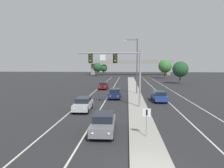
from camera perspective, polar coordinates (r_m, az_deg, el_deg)
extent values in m
cube|color=#9E9B93|center=(28.45, 7.10, -5.52)|extent=(2.40, 110.00, 0.15)
cube|color=silver|center=(35.48, -1.05, -3.35)|extent=(0.14, 100.00, 0.01)
cube|color=silver|center=(35.84, 14.12, -3.43)|extent=(0.14, 100.00, 0.01)
cube|color=silver|center=(35.94, -6.30, -3.27)|extent=(0.14, 100.00, 0.01)
cube|color=silver|center=(36.54, 19.23, -3.41)|extent=(0.14, 100.00, 0.01)
cylinder|color=gray|center=(25.55, 7.93, 1.52)|extent=(0.24, 0.24, 7.20)
cylinder|color=gray|center=(25.58, -0.88, 8.75)|extent=(7.85, 0.16, 0.16)
cube|color=black|center=(25.53, 0.90, 7.29)|extent=(0.56, 0.06, 1.20)
cube|color=#38330F|center=(25.49, 0.89, 7.29)|extent=(0.32, 0.32, 1.00)
sphere|color=#282828|center=(25.34, 0.87, 8.03)|extent=(0.22, 0.22, 0.22)
sphere|color=#282828|center=(25.32, 0.87, 7.31)|extent=(0.22, 0.22, 0.22)
sphere|color=green|center=(25.32, 0.87, 6.58)|extent=(0.22, 0.22, 0.22)
cube|color=black|center=(25.92, -6.11, 7.24)|extent=(0.56, 0.06, 1.20)
cube|color=#38330F|center=(25.88, -6.13, 7.24)|extent=(0.32, 0.32, 1.00)
sphere|color=#282828|center=(25.72, -6.20, 7.96)|extent=(0.22, 0.22, 0.22)
sphere|color=#282828|center=(25.71, -6.20, 7.25)|extent=(0.22, 0.22, 0.22)
sphere|color=green|center=(25.71, -6.19, 6.54)|extent=(0.22, 0.22, 0.22)
cube|color=white|center=(25.62, -2.65, 7.51)|extent=(0.70, 0.04, 0.70)
cylinder|color=gray|center=(15.53, 9.78, -10.63)|extent=(0.08, 0.08, 2.20)
cube|color=white|center=(15.31, 9.83, -7.97)|extent=(0.60, 0.03, 0.60)
cube|color=black|center=(15.29, 9.84, -7.99)|extent=(0.12, 0.01, 0.44)
cylinder|color=#4C4C51|center=(37.15, 7.12, 4.99)|extent=(0.20, 0.20, 10.00)
cylinder|color=#4C4C51|center=(37.37, 5.48, 12.38)|extent=(2.20, 0.12, 0.12)
cube|color=#B7B7B2|center=(37.35, 3.76, 12.17)|extent=(0.56, 0.28, 0.20)
cube|color=slate|center=(16.63, -2.46, -11.53)|extent=(1.90, 4.44, 0.70)
cube|color=black|center=(16.66, -2.39, -9.24)|extent=(1.64, 2.41, 0.56)
sphere|color=#EAE5C6|center=(14.51, -0.98, -13.94)|extent=(0.18, 0.18, 0.18)
sphere|color=#EAE5C6|center=(14.63, -5.62, -13.80)|extent=(0.18, 0.18, 0.18)
cylinder|color=black|center=(15.27, 0.08, -14.51)|extent=(0.24, 0.65, 0.64)
cylinder|color=black|center=(15.43, -6.06, -14.33)|extent=(0.24, 0.65, 0.64)
cylinder|color=black|center=(18.11, 0.58, -11.23)|extent=(0.24, 0.65, 0.64)
cylinder|color=black|center=(18.25, -4.54, -11.12)|extent=(0.24, 0.65, 0.64)
cube|color=#B7B7BC|center=(24.41, -8.19, -5.99)|extent=(1.90, 4.44, 0.70)
cube|color=black|center=(24.50, -8.11, -4.44)|extent=(1.64, 2.41, 0.56)
sphere|color=#EAE5C6|center=(22.20, -7.83, -7.03)|extent=(0.18, 0.18, 0.18)
sphere|color=#EAE5C6|center=(22.44, -10.74, -6.94)|extent=(0.18, 0.18, 0.18)
cylinder|color=black|center=(22.90, -6.94, -7.65)|extent=(0.23, 0.64, 0.64)
cylinder|color=black|center=(23.23, -10.86, -7.52)|extent=(0.23, 0.64, 0.64)
cylinder|color=black|center=(25.79, -5.77, -6.12)|extent=(0.23, 0.64, 0.64)
cylinder|color=black|center=(26.08, -9.26, -6.03)|extent=(0.23, 0.64, 0.64)
cube|color=#141E4C|center=(32.70, 0.86, -2.95)|extent=(1.83, 4.41, 0.70)
cube|color=black|center=(32.83, 0.89, -1.80)|extent=(1.60, 2.39, 0.56)
sphere|color=#EAE5C6|center=(30.51, 1.65, -3.48)|extent=(0.18, 0.18, 0.18)
sphere|color=#EAE5C6|center=(30.59, -0.51, -3.46)|extent=(0.18, 0.18, 0.18)
cylinder|color=black|center=(31.23, 2.13, -4.01)|extent=(0.22, 0.64, 0.64)
cylinder|color=black|center=(31.35, -0.80, -3.97)|extent=(0.22, 0.64, 0.64)
cylinder|color=black|center=(34.19, 2.37, -3.17)|extent=(0.22, 0.64, 0.64)
cylinder|color=black|center=(34.30, -0.30, -3.13)|extent=(0.22, 0.64, 0.64)
cube|color=#5B0F14|center=(44.73, -2.45, -0.61)|extent=(1.83, 4.41, 0.70)
cube|color=black|center=(44.88, -2.42, 0.22)|extent=(1.60, 2.39, 0.56)
sphere|color=#EAE5C6|center=(42.51, -2.00, -0.87)|extent=(0.18, 0.18, 0.18)
sphere|color=#EAE5C6|center=(42.64, -3.54, -0.86)|extent=(0.18, 0.18, 0.18)
cylinder|color=black|center=(43.21, -1.61, -1.30)|extent=(0.22, 0.64, 0.64)
cylinder|color=black|center=(43.39, -3.72, -1.28)|extent=(0.22, 0.64, 0.64)
cylinder|color=black|center=(46.17, -1.25, -0.84)|extent=(0.22, 0.64, 0.64)
cylinder|color=black|center=(46.34, -3.22, -0.83)|extent=(0.22, 0.64, 0.64)
cube|color=navy|center=(30.86, 13.18, -3.62)|extent=(1.93, 4.45, 0.70)
cube|color=black|center=(30.55, 13.28, -2.52)|extent=(1.65, 2.42, 0.56)
sphere|color=#EAE5C6|center=(32.88, 11.51, -2.93)|extent=(0.18, 0.18, 0.18)
sphere|color=#EAE5C6|center=(33.08, 13.48, -2.92)|extent=(0.18, 0.18, 0.18)
cylinder|color=black|center=(32.25, 11.28, -3.81)|extent=(0.24, 0.65, 0.64)
cylinder|color=black|center=(32.52, 14.08, -3.79)|extent=(0.24, 0.65, 0.64)
cylinder|color=black|center=(29.33, 12.15, -4.78)|extent=(0.24, 0.65, 0.64)
cylinder|color=black|center=(29.63, 15.22, -4.74)|extent=(0.24, 0.65, 0.64)
cube|color=gray|center=(103.62, 5.21, 6.03)|extent=(42.40, 6.40, 1.10)
cube|color=gray|center=(100.63, 5.23, 6.61)|extent=(42.40, 0.36, 0.90)
cube|color=gray|center=(105.17, -5.36, 4.19)|extent=(1.80, 2.40, 5.65)
cube|color=gray|center=(105.66, 15.68, 4.01)|extent=(1.80, 2.40, 5.65)
cylinder|color=#4C3823|center=(79.45, 14.76, 2.48)|extent=(0.36, 0.36, 2.74)
sphere|color=#387533|center=(79.35, 14.82, 4.91)|extent=(5.00, 5.00, 5.00)
cylinder|color=#4C3823|center=(59.53, 18.74, 1.17)|extent=(0.36, 0.36, 2.38)
sphere|color=#1E4C28|center=(59.39, 18.83, 4.00)|extent=(4.36, 4.36, 4.36)
cylinder|color=#4C3823|center=(103.26, -2.34, 3.17)|extent=(0.36, 0.36, 2.01)
sphere|color=#235623|center=(103.18, -2.35, 4.55)|extent=(3.68, 3.68, 3.68)
cylinder|color=#4C3823|center=(94.26, -4.12, 3.01)|extent=(0.36, 0.36, 2.33)
sphere|color=#1E4C28|center=(94.17, -4.13, 4.75)|extent=(4.25, 4.25, 4.25)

